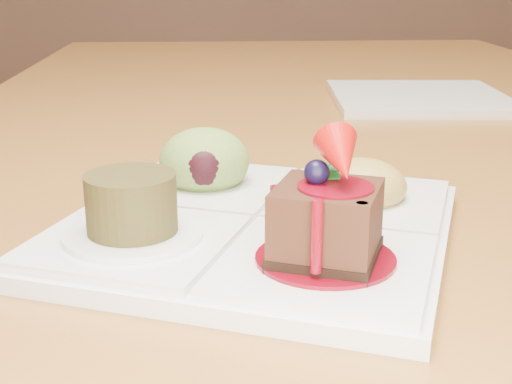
{
  "coord_description": "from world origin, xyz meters",
  "views": [
    {
      "loc": [
        -0.16,
        -0.87,
        0.94
      ],
      "look_at": [
        -0.13,
        -0.4,
        0.79
      ],
      "focal_mm": 50.0,
      "sensor_mm": 36.0,
      "label": 1
    }
  ],
  "objects": [
    {
      "name": "sampler_plate",
      "position": [
        -0.13,
        -0.4,
        0.77
      ],
      "size": [
        0.34,
        0.34,
        0.1
      ],
      "rotation": [
        0.0,
        0.0,
        -0.36
      ],
      "color": "silver",
      "rests_on": "dining_table"
    },
    {
      "name": "second_plate",
      "position": [
        0.13,
        0.1,
        0.76
      ],
      "size": [
        0.25,
        0.25,
        0.01
      ],
      "primitive_type": "cube",
      "rotation": [
        0.0,
        0.0,
        -0.06
      ],
      "color": "silver",
      "rests_on": "dining_table"
    },
    {
      "name": "dining_table",
      "position": [
        0.0,
        0.0,
        0.68
      ],
      "size": [
        1.0,
        1.8,
        0.75
      ],
      "color": "brown",
      "rests_on": "ground"
    }
  ]
}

